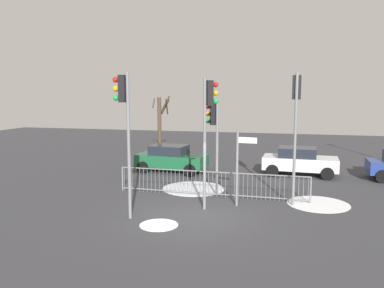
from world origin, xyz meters
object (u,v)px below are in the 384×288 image
direction_sign_post (239,164)px  bare_tree_left (160,122)px  traffic_light_mid_left (214,126)px  car_white_far (299,161)px  car_green_mid (171,158)px  traffic_light_mid_right (124,113)px  traffic_light_foreground_right (208,114)px  traffic_light_rear_left (296,109)px

direction_sign_post → bare_tree_left: bare_tree_left is taller
traffic_light_mid_left → car_white_far: 6.68m
car_green_mid → traffic_light_mid_right: bearing=-79.1°
car_white_far → traffic_light_mid_left: bearing=-122.2°
traffic_light_foreground_right → direction_sign_post: bearing=88.3°
traffic_light_mid_left → car_white_far: bearing=-25.0°
traffic_light_mid_right → direction_sign_post: (3.56, 2.40, -2.01)m
direction_sign_post → car_white_far: (2.37, 6.48, -0.87)m
traffic_light_mid_right → car_green_mid: size_ratio=1.27×
direction_sign_post → bare_tree_left: bearing=129.8°
traffic_light_mid_right → direction_sign_post: 4.74m
traffic_light_foreground_right → direction_sign_post: size_ratio=1.67×
traffic_light_mid_right → bare_tree_left: size_ratio=1.21×
traffic_light_mid_left → traffic_light_rear_left: bearing=-90.3°
traffic_light_rear_left → car_white_far: (0.34, 5.77, -2.93)m
direction_sign_post → car_green_mid: 7.25m
traffic_light_mid_left → direction_sign_post: 2.19m
traffic_light_foreground_right → traffic_light_rear_left: traffic_light_rear_left is taller
direction_sign_post → car_green_mid: direction_sign_post is taller
traffic_light_foreground_right → car_white_far: traffic_light_foreground_right is taller
traffic_light_mid_right → car_green_mid: 8.60m
traffic_light_mid_left → car_green_mid: traffic_light_mid_left is taller
direction_sign_post → car_green_mid: bearing=137.1°
direction_sign_post → car_white_far: 6.95m
traffic_light_mid_right → bare_tree_left: traffic_light_mid_right is taller
traffic_light_mid_left → traffic_light_rear_left: 3.38m
car_white_far → traffic_light_mid_right: bearing=-121.3°
traffic_light_foreground_right → bare_tree_left: traffic_light_foreground_right is taller
car_green_mid → traffic_light_foreground_right: bearing=-57.0°
traffic_light_foreground_right → traffic_light_mid_right: (-2.51, -1.77, 0.10)m
direction_sign_post → car_white_far: bearing=78.8°
traffic_light_mid_left → traffic_light_rear_left: traffic_light_rear_left is taller
traffic_light_mid_left → direction_sign_post: (1.22, -1.28, -1.30)m
traffic_light_foreground_right → car_green_mid: bearing=175.9°
traffic_light_foreground_right → traffic_light_mid_right: traffic_light_mid_right is taller
traffic_light_rear_left → direction_sign_post: 2.98m
traffic_light_rear_left → car_green_mid: size_ratio=1.29×
traffic_light_mid_left → car_white_far: traffic_light_mid_left is taller
traffic_light_rear_left → car_white_far: 6.48m
traffic_light_foreground_right → bare_tree_left: (-6.31, 12.97, -1.32)m
traffic_light_rear_left → car_green_mid: (-6.48, 4.95, -2.93)m
car_green_mid → traffic_light_rear_left: bearing=-32.8°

